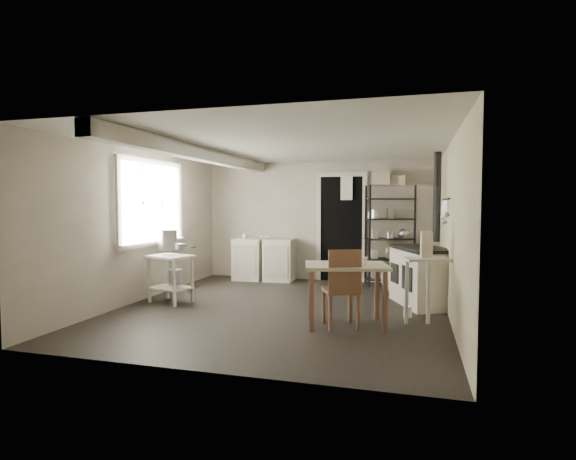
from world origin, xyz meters
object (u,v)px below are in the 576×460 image
(stove, at_px, (421,275))
(work_table, at_px, (346,294))
(stockpot, at_px, (168,240))
(flour_sack, at_px, (392,277))
(base_cabinets, at_px, (264,257))
(prep_table, at_px, (171,276))
(chair, at_px, (341,287))
(shelf_rack, at_px, (390,233))

(stove, distance_m, work_table, 1.65)
(stockpot, relative_size, flour_sack, 0.70)
(stockpot, xyz_separation_m, flour_sack, (3.25, 1.72, -0.70))
(base_cabinets, height_order, stove, same)
(flour_sack, bearing_deg, prep_table, -150.40)
(base_cabinets, distance_m, chair, 3.50)
(shelf_rack, height_order, stove, shelf_rack)
(stockpot, distance_m, shelf_rack, 3.93)
(stockpot, xyz_separation_m, work_table, (2.81, -0.61, -0.56))
(prep_table, relative_size, chair, 0.75)
(shelf_rack, bearing_deg, chair, -118.02)
(chair, bearing_deg, base_cabinets, 100.09)
(stockpot, bearing_deg, flour_sack, 27.89)
(stove, distance_m, flour_sack, 1.09)
(stove, bearing_deg, flour_sack, 92.78)
(prep_table, xyz_separation_m, base_cabinets, (0.71, 2.26, 0.06))
(work_table, xyz_separation_m, flour_sack, (0.44, 2.33, -0.14))
(stockpot, relative_size, work_table, 0.31)
(stockpot, relative_size, shelf_rack, 0.17)
(chair, relative_size, flour_sack, 2.19)
(base_cabinets, relative_size, work_table, 1.25)
(prep_table, distance_m, shelf_rack, 3.94)
(work_table, bearing_deg, chair, -117.32)
(shelf_rack, distance_m, chair, 3.09)
(work_table, bearing_deg, prep_table, 168.81)
(flour_sack, bearing_deg, shelf_rack, 96.83)
(base_cabinets, relative_size, flour_sack, 2.83)
(prep_table, bearing_deg, flour_sack, 29.60)
(prep_table, height_order, chair, chair)
(prep_table, height_order, stove, stove)
(prep_table, xyz_separation_m, shelf_rack, (3.09, 2.39, 0.55))
(work_table, height_order, chair, chair)
(shelf_rack, relative_size, work_table, 1.84)
(stove, bearing_deg, shelf_rack, 86.00)
(stockpot, height_order, shelf_rack, shelf_rack)
(prep_table, bearing_deg, chair, -13.39)
(base_cabinets, xyz_separation_m, flour_sack, (2.45, -0.47, -0.22))
(stockpot, xyz_separation_m, base_cabinets, (0.80, 2.19, -0.48))
(work_table, relative_size, chair, 1.03)
(prep_table, height_order, shelf_rack, shelf_rack)
(base_cabinets, xyz_separation_m, chair, (1.96, -2.90, 0.02))
(stockpot, bearing_deg, shelf_rack, 36.05)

